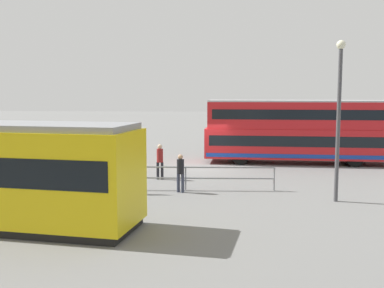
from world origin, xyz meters
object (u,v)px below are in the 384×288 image
Objects in this scene: pedestrian_near_railing at (160,159)px; info_sign at (110,153)px; double_decker_bus at (299,131)px; pedestrian_crossing at (180,170)px; street_lamp at (339,108)px.

info_sign is at bearing 60.43° from pedestrian_near_railing.
info_sign is (9.75, 9.06, -0.26)m from double_decker_bus.
pedestrian_crossing is (6.64, 8.92, -1.03)m from double_decker_bus.
info_sign is (1.80, 3.17, 0.71)m from pedestrian_near_railing.
double_decker_bus is 6.90× the size of pedestrian_crossing.
street_lamp is at bearing 173.00° from info_sign.
street_lamp is at bearing 150.77° from pedestrian_near_railing.
pedestrian_near_railing is at bearing 36.53° from double_decker_bus.
double_decker_bus is 1.82× the size of street_lamp.
street_lamp is (0.19, 10.23, 1.79)m from double_decker_bus.
pedestrian_crossing is at bearing 53.33° from double_decker_bus.
info_sign is at bearing -7.00° from street_lamp.
pedestrian_crossing is at bearing 113.35° from pedestrian_near_railing.
double_decker_bus reaches higher than info_sign.
street_lamp reaches higher than info_sign.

